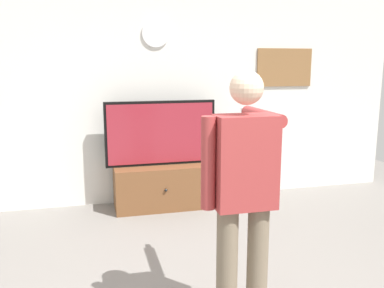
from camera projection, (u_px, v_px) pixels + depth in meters
name	position (u px, v px, depth m)	size (l,w,h in m)	color
back_wall	(158.00, 94.00, 5.21)	(6.40, 0.10, 2.70)	silver
tv_stand	(162.00, 186.00, 5.08)	(1.14, 0.50, 0.52)	brown
television	(161.00, 133.00, 5.00)	(1.32, 0.07, 0.77)	black
wall_clock	(156.00, 33.00, 5.01)	(0.33, 0.33, 0.03)	white
framed_picture	(284.00, 67.00, 5.50)	(0.77, 0.04, 0.49)	olive
person_standing_nearer_lamp	(243.00, 188.00, 2.66)	(0.57, 0.78, 1.69)	#7A6B56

